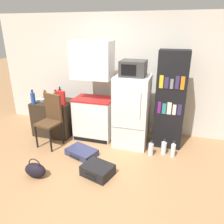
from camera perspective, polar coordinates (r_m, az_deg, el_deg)
name	(u,v)px	position (r m, az deg, el deg)	size (l,w,h in m)	color
ground_plane	(90,176)	(3.70, -5.64, -16.32)	(24.00, 24.00, 0.00)	#A3754C
wall_back	(131,75)	(4.89, 4.92, 9.68)	(6.40, 0.10, 2.56)	beige
side_table	(55,117)	(5.05, -14.58, -1.31)	(0.83, 0.67, 0.75)	#2D2319
kitchen_hutch	(93,95)	(4.52, -4.87, 4.35)	(0.80, 0.56, 2.02)	white
refrigerator	(132,111)	(4.33, 5.19, 0.21)	(0.65, 0.68, 1.41)	silver
microwave	(133,68)	(4.10, 5.58, 11.31)	(0.46, 0.44, 0.29)	#333333
bookshelf	(170,101)	(4.32, 14.96, 2.88)	(0.55, 0.38, 1.89)	black
bottle_olive_oil	(56,97)	(4.83, -14.46, 3.83)	(0.09, 0.09, 0.27)	#566619
bottle_wine_dark	(60,94)	(5.07, -13.40, 4.72)	(0.07, 0.07, 0.27)	black
bottle_blue_soda	(33,98)	(4.84, -19.95, 3.44)	(0.09, 0.09, 0.30)	#1E47A3
bottle_amber_beer	(45,95)	(5.17, -17.08, 4.29)	(0.08, 0.08, 0.19)	brown
bowl	(40,100)	(5.01, -18.19, 2.99)	(0.18, 0.18, 0.05)	silver
cereal_box	(61,98)	(4.60, -13.30, 3.56)	(0.19, 0.07, 0.30)	red
chair	(51,116)	(4.49, -15.60, -1.05)	(0.46, 0.47, 1.04)	black
suitcase_large_flat	(98,170)	(3.67, -3.75, -14.90)	(0.56, 0.49, 0.18)	black
suitcase_small_flat	(82,152)	(4.20, -7.92, -10.37)	(0.64, 0.52, 0.12)	navy
handbag	(35,170)	(3.81, -19.39, -14.10)	(0.36, 0.20, 0.33)	black
water_bottle_front	(151,149)	(4.20, 10.11, -9.48)	(0.09, 0.09, 0.30)	silver
water_bottle_middle	(173,150)	(4.24, 15.66, -9.56)	(0.08, 0.08, 0.32)	silver
water_bottle_back	(164,148)	(4.28, 13.35, -9.08)	(0.10, 0.10, 0.31)	silver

